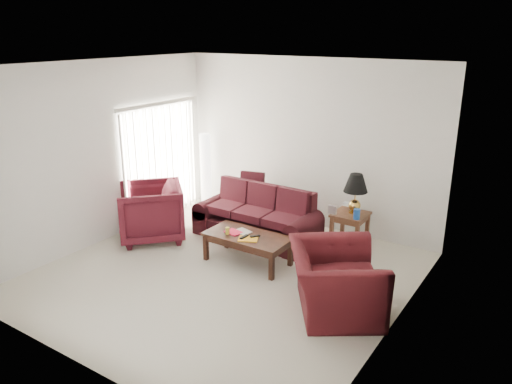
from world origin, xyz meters
TOP-DOWN VIEW (x-y plane):
  - floor at (0.00, 0.00)m, footprint 5.00×5.00m
  - blinds at (-2.42, 1.30)m, footprint 0.10×2.00m
  - sofa at (-0.34, 1.38)m, footprint 2.16×0.98m
  - throw_pillow at (-0.90, 2.09)m, footprint 0.48×0.32m
  - end_table at (1.13, 1.94)m, footprint 0.58×0.58m
  - table_lamp at (1.16, 2.00)m, footprint 0.41×0.41m
  - clock at (0.89, 1.76)m, footprint 0.14×0.06m
  - blue_canister at (1.31, 1.75)m, footprint 0.11×0.11m
  - picture_frame at (0.99, 2.14)m, footprint 0.17×0.20m
  - floor_lamp at (-2.09, 2.20)m, footprint 0.32×0.32m
  - armchair_left at (-1.84, 0.39)m, footprint 1.48×1.48m
  - armchair_right at (1.75, 0.01)m, footprint 1.63×1.68m
  - coffee_table at (0.06, 0.52)m, footprint 1.32×0.68m
  - magazine_red at (-0.18, 0.49)m, footprint 0.29×0.24m
  - magazine_white at (-0.07, 0.59)m, footprint 0.30×0.25m
  - magazine_orange at (0.16, 0.40)m, footprint 0.35×0.32m
  - remote_a at (0.09, 0.39)m, footprint 0.06×0.17m
  - remote_b at (0.21, 0.51)m, footprint 0.13×0.15m
  - yellow_glass at (-0.22, 0.39)m, footprint 0.08×0.08m

SIDE VIEW (x-z plane):
  - floor at x=0.00m, z-range 0.00..0.00m
  - coffee_table at x=0.06m, z-range 0.00..0.46m
  - end_table at x=1.13m, z-range 0.00..0.59m
  - armchair_right at x=1.75m, z-range 0.00..0.83m
  - sofa at x=-0.34m, z-range 0.00..0.88m
  - magazine_white at x=-0.07m, z-range 0.46..0.47m
  - magazine_red at x=-0.18m, z-range 0.46..0.47m
  - magazine_orange at x=0.16m, z-range 0.46..0.48m
  - armchair_left at x=-1.84m, z-range 0.00..0.97m
  - remote_b at x=0.21m, z-range 0.48..0.49m
  - remote_a at x=0.09m, z-range 0.48..0.50m
  - yellow_glass at x=-0.22m, z-range 0.46..0.57m
  - clock at x=0.89m, z-range 0.59..0.73m
  - blue_canister at x=1.31m, z-range 0.59..0.75m
  - picture_frame at x=0.99m, z-range 0.65..0.71m
  - throw_pillow at x=-0.90m, z-range 0.48..0.94m
  - floor_lamp at x=-2.09m, z-range 0.00..1.51m
  - table_lamp at x=1.16m, z-range 0.59..1.24m
  - blinds at x=-2.42m, z-range 0.00..2.16m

